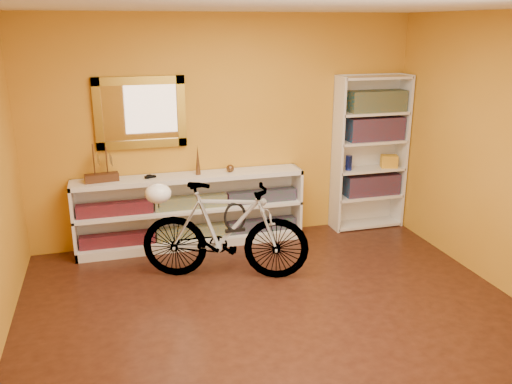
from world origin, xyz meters
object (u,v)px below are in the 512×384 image
object	(u,v)px
bookcase	(370,153)
helmet	(158,193)
console_unit	(191,211)
bicycle	(225,231)

from	to	relation	value
bookcase	helmet	world-z (taller)	bookcase
console_unit	bookcase	world-z (taller)	bookcase
bicycle	helmet	size ratio (longest dim) A/B	6.56
bicycle	helmet	world-z (taller)	bicycle
helmet	bicycle	bearing A→B (deg)	-18.73
bookcase	helmet	distance (m)	2.76
console_unit	bicycle	distance (m)	0.94
console_unit	bookcase	distance (m)	2.30
helmet	console_unit	bearing A→B (deg)	59.02
bookcase	bicycle	xyz separation A→B (m)	(-2.04, -0.94, -0.45)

